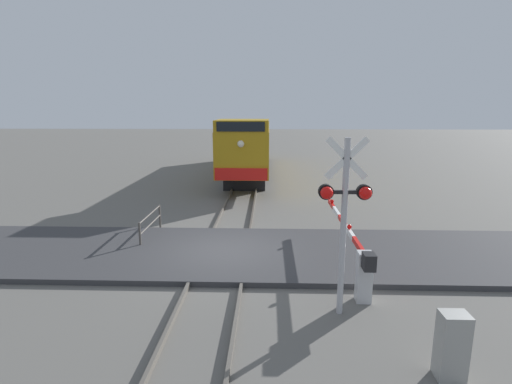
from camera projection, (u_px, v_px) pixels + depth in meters
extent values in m
plane|color=#605E59|center=(225.00, 255.00, 12.77)|extent=(160.00, 160.00, 0.00)
cube|color=#59544C|center=(203.00, 252.00, 12.78)|extent=(0.08, 80.00, 0.15)
cube|color=#59544C|center=(246.00, 253.00, 12.73)|extent=(0.08, 80.00, 0.15)
cube|color=#38383A|center=(225.00, 253.00, 12.75)|extent=(36.00, 4.79, 0.16)
cube|color=black|center=(246.00, 178.00, 24.10)|extent=(2.46, 3.20, 1.05)
cube|color=black|center=(252.00, 158.00, 33.52)|extent=(2.46, 3.20, 1.05)
cube|color=#B28414|center=(249.00, 142.00, 28.43)|extent=(2.89, 17.53, 2.49)
cube|color=#B28414|center=(243.00, 125.00, 21.17)|extent=(2.83, 3.33, 0.61)
cube|color=black|center=(241.00, 127.00, 19.52)|extent=(2.46, 0.06, 0.49)
cube|color=red|center=(241.00, 174.00, 20.02)|extent=(2.75, 0.08, 0.64)
sphere|color=#F2EACC|center=(241.00, 144.00, 19.68)|extent=(0.36, 0.36, 0.36)
cylinder|color=#ADADB2|center=(343.00, 230.00, 8.71)|extent=(0.14, 0.14, 4.13)
cube|color=white|center=(347.00, 158.00, 8.36)|extent=(0.95, 0.04, 0.95)
cube|color=white|center=(347.00, 158.00, 8.36)|extent=(0.95, 0.04, 0.95)
cube|color=black|center=(345.00, 192.00, 8.52)|extent=(1.04, 0.08, 0.08)
sphere|color=red|center=(327.00, 193.00, 8.44)|extent=(0.28, 0.28, 0.28)
sphere|color=red|center=(365.00, 193.00, 8.41)|extent=(0.28, 0.28, 0.28)
cylinder|color=black|center=(326.00, 192.00, 8.56)|extent=(0.34, 0.14, 0.34)
cylinder|color=black|center=(364.00, 192.00, 8.53)|extent=(0.34, 0.14, 0.34)
cube|color=silver|center=(364.00, 277.00, 9.57)|extent=(0.36, 0.36, 1.30)
cube|color=black|center=(369.00, 262.00, 9.11)|extent=(0.28, 0.36, 0.40)
cube|color=red|center=(358.00, 245.00, 10.20)|extent=(0.10, 1.12, 0.14)
cube|color=white|center=(350.00, 232.00, 11.29)|extent=(0.10, 1.12, 0.14)
cube|color=red|center=(343.00, 221.00, 12.39)|extent=(0.10, 1.12, 0.14)
cube|color=white|center=(337.00, 212.00, 13.48)|extent=(0.10, 1.12, 0.14)
cube|color=red|center=(332.00, 204.00, 14.57)|extent=(0.10, 1.12, 0.14)
sphere|color=red|center=(349.00, 227.00, 11.34)|extent=(0.14, 0.14, 0.14)
sphere|color=red|center=(332.00, 201.00, 14.46)|extent=(0.14, 0.14, 0.14)
cube|color=#999993|center=(452.00, 346.00, 6.81)|extent=(0.48, 0.39, 1.26)
cylinder|color=#4C4742|center=(140.00, 236.00, 13.19)|extent=(0.08, 0.08, 0.95)
cylinder|color=#4C4742|center=(160.00, 216.00, 15.60)|extent=(0.08, 0.08, 0.95)
cylinder|color=#4C4742|center=(150.00, 214.00, 14.31)|extent=(0.06, 2.47, 0.06)
cylinder|color=#4C4742|center=(151.00, 224.00, 14.39)|extent=(0.06, 2.47, 0.06)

